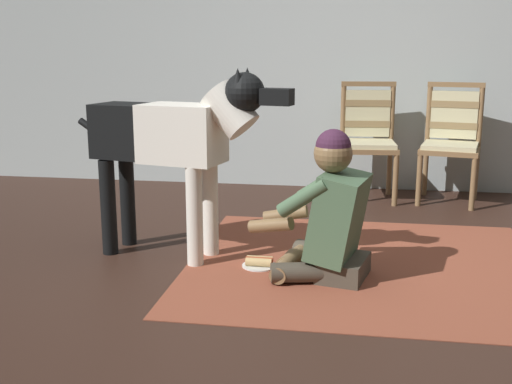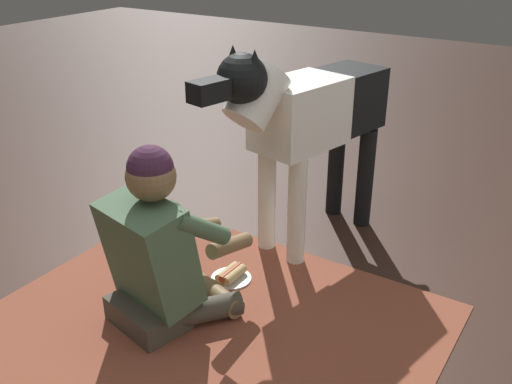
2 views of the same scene
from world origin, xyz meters
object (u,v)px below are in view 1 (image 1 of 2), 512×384
person_sitting_on_floor (329,218)px  hot_dog_on_plate (259,263)px  dining_chair_left_of_pair (368,135)px  large_dog (174,139)px  dining_chair_right_of_pair (452,136)px

person_sitting_on_floor → hot_dog_on_plate: (-0.40, 0.09, -0.31)m
dining_chair_left_of_pair → hot_dog_on_plate: (-0.63, -1.91, -0.52)m
hot_dog_on_plate → dining_chair_left_of_pair: bearing=71.7°
dining_chair_left_of_pair → large_dog: bearing=-123.0°
dining_chair_right_of_pair → hot_dog_on_plate: size_ratio=4.81×
large_dog → hot_dog_on_plate: large_dog is taller
dining_chair_left_of_pair → large_dog: size_ratio=0.70×
person_sitting_on_floor → large_dog: (-0.94, 0.21, 0.39)m
hot_dog_on_plate → dining_chair_right_of_pair: bearing=55.5°
dining_chair_left_of_pair → person_sitting_on_floor: size_ratio=1.18×
large_dog → dining_chair_right_of_pair: bearing=44.1°
dining_chair_right_of_pair → large_dog: large_dog is taller
dining_chair_left_of_pair → large_dog: (-1.17, -1.79, 0.19)m
dining_chair_right_of_pair → hot_dog_on_plate: dining_chair_right_of_pair is taller
dining_chair_left_of_pair → hot_dog_on_plate: bearing=-108.3°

